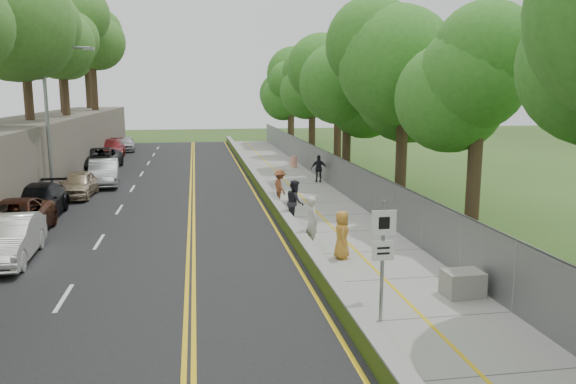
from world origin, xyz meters
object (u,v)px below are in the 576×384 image
streetlight (52,113)px  car_2 (11,220)px  car_1 (8,239)px  person_far (319,169)px  painter_0 (342,235)px  concrete_block (463,283)px  construction_barrel (294,162)px  signpost (383,248)px

streetlight → car_2: streetlight is taller
car_1 → person_far: (14.00, 14.53, 0.10)m
painter_0 → person_far: bearing=1.0°
concrete_block → car_1: 14.81m
streetlight → car_1: streetlight is taller
car_2 → person_far: person_far is taller
car_2 → person_far: (14.80, 11.47, 0.11)m
construction_barrel → car_1: bearing=-122.2°
signpost → car_2: (-11.65, 10.00, -1.17)m
car_1 → car_2: bearing=101.7°
concrete_block → painter_0: bearing=121.3°
signpost → construction_barrel: size_ratio=3.71×
construction_barrel → concrete_block: bearing=-89.9°
car_2 → painter_0: size_ratio=3.23×
streetlight → painter_0: bearing=-44.3°
signpost → concrete_block: bearing=25.3°
concrete_block → construction_barrel: bearing=90.1°
car_2 → person_far: size_ratio=3.16×
signpost → concrete_block: 3.52m
car_1 → streetlight: bearing=90.8°
streetlight → signpost: bearing=-55.9°
streetlight → car_1: (0.66, -10.07, -3.84)m
concrete_block → person_far: 20.13m
person_far → streetlight: bearing=22.1°
streetlight → construction_barrel: streetlight is taller
streetlight → painter_0: 17.06m
streetlight → person_far: 15.77m
construction_barrel → car_2: (-14.44, -18.63, 0.32)m
streetlight → car_1: bearing=-86.3°
car_2 → streetlight: bearing=87.0°
signpost → person_far: size_ratio=1.81×
streetlight → person_far: streetlight is taller
painter_0 → concrete_block: bearing=-138.0°
concrete_block → signpost: bearing=-154.7°
car_2 → painter_0: bearing=-22.8°
construction_barrel → person_far: person_far is taller
concrete_block → car_2: 16.89m
signpost → car_1: 12.93m
construction_barrel → concrete_block: (0.07, -27.28, -0.06)m
streetlight → construction_barrel: 18.89m
signpost → concrete_block: (2.86, 1.35, -1.55)m
signpost → car_2: bearing=139.4°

